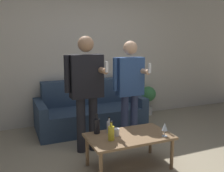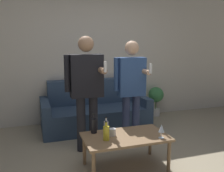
% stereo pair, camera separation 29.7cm
% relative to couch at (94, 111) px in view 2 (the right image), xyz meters
% --- Properties ---
extents(ground_plane, '(16.00, 16.00, 0.00)m').
position_rel_couch_xyz_m(ground_plane, '(0.09, -1.75, -0.30)').
color(ground_plane, tan).
extents(wall_back, '(8.00, 0.06, 2.70)m').
position_rel_couch_xyz_m(wall_back, '(0.09, 0.45, 1.05)').
color(wall_back, beige).
rests_on(wall_back, ground_plane).
extents(couch, '(1.90, 0.92, 0.85)m').
position_rel_couch_xyz_m(couch, '(0.00, 0.00, 0.00)').
color(couch, '#334760').
rests_on(couch, ground_plane).
extents(coffee_table, '(1.03, 0.60, 0.42)m').
position_rel_couch_xyz_m(coffee_table, '(-0.01, -1.63, 0.08)').
color(coffee_table, '#8E6B47').
rests_on(coffee_table, ground_plane).
extents(bottle_orange, '(0.08, 0.08, 0.26)m').
position_rel_couch_xyz_m(bottle_orange, '(-0.36, -1.42, 0.23)').
color(bottle_orange, black).
rests_on(bottle_orange, coffee_table).
extents(bottle_green, '(0.07, 0.07, 0.23)m').
position_rel_couch_xyz_m(bottle_green, '(-0.28, -1.69, 0.22)').
color(bottle_green, yellow).
rests_on(bottle_green, coffee_table).
extents(bottle_dark, '(0.06, 0.06, 0.21)m').
position_rel_couch_xyz_m(bottle_dark, '(-0.21, -1.47, 0.21)').
color(bottle_dark, silver).
rests_on(bottle_dark, coffee_table).
extents(wine_glass_near, '(0.07, 0.07, 0.17)m').
position_rel_couch_xyz_m(wine_glass_near, '(0.37, -1.83, 0.24)').
color(wine_glass_near, silver).
rests_on(wine_glass_near, coffee_table).
extents(cup_on_table, '(0.09, 0.09, 0.09)m').
position_rel_couch_xyz_m(cup_on_table, '(-0.16, -1.58, 0.17)').
color(cup_on_table, white).
rests_on(cup_on_table, coffee_table).
extents(person_standing_left, '(0.53, 0.43, 1.64)m').
position_rel_couch_xyz_m(person_standing_left, '(-0.35, -0.97, 0.66)').
color(person_standing_left, '#232328').
rests_on(person_standing_left, ground_plane).
extents(person_standing_right, '(0.48, 0.41, 1.58)m').
position_rel_couch_xyz_m(person_standing_right, '(0.34, -0.95, 0.63)').
color(person_standing_right, navy).
rests_on(person_standing_right, ground_plane).
extents(potted_plant, '(0.32, 0.32, 0.62)m').
position_rel_couch_xyz_m(potted_plant, '(1.41, 0.25, 0.11)').
color(potted_plant, silver).
rests_on(potted_plant, ground_plane).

